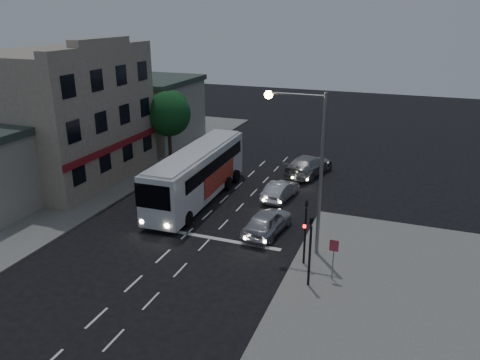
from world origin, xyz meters
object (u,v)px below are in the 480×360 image
at_px(car_suv, 267,222).
at_px(traffic_signal_main, 305,225).
at_px(tour_bus, 197,173).
at_px(streetlight, 310,156).
at_px(traffic_signal_side, 310,243).
at_px(car_sedan_b, 309,165).
at_px(street_tree, 168,112).
at_px(car_sedan_a, 280,190).
at_px(regulatory_sign, 334,253).

bearing_deg(car_suv, traffic_signal_main, 141.82).
xyz_separation_m(tour_bus, streetlight, (9.10, -5.09, 3.68)).
bearing_deg(traffic_signal_side, car_sedan_b, 102.72).
xyz_separation_m(traffic_signal_main, traffic_signal_side, (0.70, -1.98, 0.00)).
bearing_deg(traffic_signal_main, street_tree, 137.97).
distance_m(car_suv, traffic_signal_main, 4.57).
bearing_deg(tour_bus, car_suv, -30.31).
height_order(car_sedan_a, car_sedan_b, car_sedan_b).
height_order(car_suv, regulatory_sign, regulatory_sign).
height_order(car_suv, traffic_signal_side, traffic_signal_side).
distance_m(traffic_signal_main, regulatory_sign, 2.14).
height_order(traffic_signal_side, regulatory_sign, traffic_signal_side).
xyz_separation_m(car_suv, streetlight, (2.76, -1.60, 4.96)).
bearing_deg(car_sedan_a, street_tree, -17.62).
bearing_deg(street_tree, car_sedan_b, 2.25).
relative_size(car_sedan_a, streetlight, 0.45).
relative_size(traffic_signal_main, streetlight, 0.46).
relative_size(streetlight, street_tree, 1.45).
relative_size(tour_bus, regulatory_sign, 5.64).
bearing_deg(streetlight, street_tree, 140.49).
relative_size(tour_bus, traffic_signal_side, 3.03).
bearing_deg(streetlight, traffic_signal_main, -79.80).
relative_size(car_suv, car_sedan_b, 0.80).
relative_size(tour_bus, car_sedan_b, 2.19).
bearing_deg(tour_bus, traffic_signal_main, -36.32).
xyz_separation_m(tour_bus, car_sedan_b, (6.28, 8.23, -1.23)).
xyz_separation_m(car_sedan_a, streetlight, (3.54, -7.27, 5.06)).
bearing_deg(streetlight, car_sedan_a, 115.95).
height_order(tour_bus, traffic_signal_side, traffic_signal_side).
height_order(car_sedan_a, streetlight, streetlight).
bearing_deg(traffic_signal_main, car_sedan_b, 101.78).
relative_size(car_sedan_a, traffic_signal_main, 0.99).
distance_m(car_suv, regulatory_sign, 6.26).
distance_m(car_sedan_a, street_tree, 13.78).
distance_m(car_sedan_b, traffic_signal_side, 17.22).
bearing_deg(street_tree, regulatory_sign, -41.08).
height_order(car_sedan_b, street_tree, street_tree).
height_order(car_sedan_a, regulatory_sign, regulatory_sign).
bearing_deg(regulatory_sign, car_sedan_a, 119.51).
bearing_deg(car_sedan_b, street_tree, 15.52).
relative_size(car_suv, traffic_signal_main, 1.11).
bearing_deg(traffic_signal_main, regulatory_sign, -30.84).
height_order(tour_bus, street_tree, street_tree).
height_order(traffic_signal_main, streetlight, streetlight).
height_order(car_sedan_a, traffic_signal_side, traffic_signal_side).
distance_m(tour_bus, regulatory_sign, 13.38).
distance_m(regulatory_sign, streetlight, 5.18).
bearing_deg(tour_bus, regulatory_sign, -35.73).
relative_size(car_sedan_b, street_tree, 0.92).
relative_size(traffic_signal_side, streetlight, 0.46).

